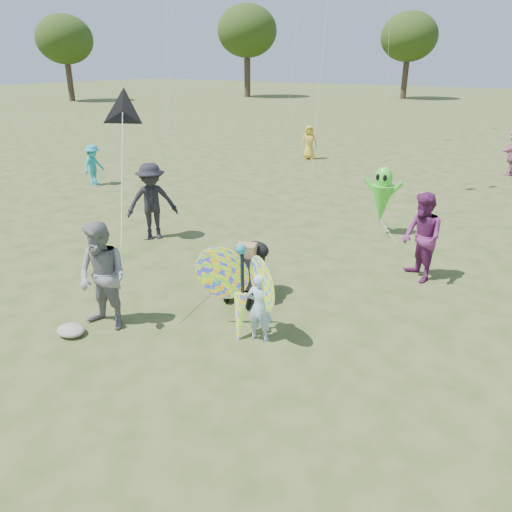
{
  "coord_description": "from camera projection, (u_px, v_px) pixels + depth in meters",
  "views": [
    {
      "loc": [
        4.09,
        -5.02,
        4.21
      ],
      "look_at": [
        -0.2,
        1.5,
        1.1
      ],
      "focal_mm": 35.0,
      "sensor_mm": 36.0,
      "label": 1
    }
  ],
  "objects": [
    {
      "name": "ground",
      "position": [
        213.0,
        357.0,
        7.54
      ],
      "size": [
        160.0,
        160.0,
        0.0
      ],
      "primitive_type": "plane",
      "color": "#51592B",
      "rests_on": "ground"
    },
    {
      "name": "child_girl",
      "position": [
        260.0,
        307.0,
        7.81
      ],
      "size": [
        0.47,
        0.37,
        1.15
      ],
      "primitive_type": "imported",
      "rotation": [
        0.0,
        0.0,
        3.39
      ],
      "color": "#9BBEDC",
      "rests_on": "ground"
    },
    {
      "name": "adult_man",
      "position": [
        103.0,
        277.0,
        8.07
      ],
      "size": [
        0.95,
        0.77,
        1.82
      ],
      "primitive_type": "imported",
      "rotation": [
        0.0,
        0.0,
        0.1
      ],
      "color": "gray",
      "rests_on": "ground"
    },
    {
      "name": "grey_bag",
      "position": [
        71.0,
        330.0,
        8.12
      ],
      "size": [
        0.49,
        0.4,
        0.16
      ],
      "primitive_type": "ellipsoid",
      "color": "gray",
      "rests_on": "ground"
    },
    {
      "name": "crowd_b",
      "position": [
        152.0,
        202.0,
        12.16
      ],
      "size": [
        1.33,
        1.39,
        1.89
      ],
      "primitive_type": "imported",
      "rotation": [
        0.0,
        0.0,
        0.86
      ],
      "color": "black",
      "rests_on": "ground"
    },
    {
      "name": "crowd_e",
      "position": [
        422.0,
        237.0,
        9.88
      ],
      "size": [
        1.09,
        1.1,
        1.79
      ],
      "primitive_type": "imported",
      "rotation": [
        0.0,
        0.0,
        5.49
      ],
      "color": "#6B235F",
      "rests_on": "ground"
    },
    {
      "name": "crowd_g",
      "position": [
        309.0,
        142.0,
        22.03
      ],
      "size": [
        0.85,
        0.74,
        1.47
      ],
      "primitive_type": "imported",
      "rotation": [
        0.0,
        0.0,
        0.46
      ],
      "color": "gold",
      "rests_on": "ground"
    },
    {
      "name": "crowd_i",
      "position": [
        94.0,
        165.0,
        17.51
      ],
      "size": [
        0.66,
        0.98,
        1.4
      ],
      "primitive_type": "imported",
      "rotation": [
        0.0,
        0.0,
        1.73
      ],
      "color": "teal",
      "rests_on": "ground"
    },
    {
      "name": "jogging_stroller",
      "position": [
        250.0,
        267.0,
        9.2
      ],
      "size": [
        0.73,
        1.13,
        1.09
      ],
      "rotation": [
        0.0,
        0.0,
        0.35
      ],
      "color": "black",
      "rests_on": "ground"
    },
    {
      "name": "butterfly_kite",
      "position": [
        241.0,
        291.0,
        7.88
      ],
      "size": [
        1.74,
        0.75,
        1.75
      ],
      "color": "red",
      "rests_on": "ground"
    },
    {
      "name": "delta_kite_rig",
      "position": [
        123.0,
        112.0,
        8.65
      ],
      "size": [
        1.6,
        1.65,
        2.29
      ],
      "color": "black",
      "rests_on": "ground"
    },
    {
      "name": "alien_kite",
      "position": [
        382.0,
        197.0,
        12.45
      ],
      "size": [
        1.12,
        0.69,
        1.74
      ],
      "color": "#46D331",
      "rests_on": "ground"
    }
  ]
}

